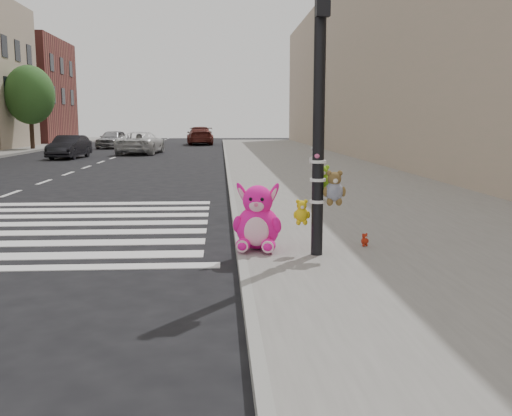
{
  "coord_description": "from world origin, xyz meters",
  "views": [
    {
      "loc": [
        1.27,
        -5.92,
        2.0
      ],
      "look_at": [
        1.77,
        2.16,
        0.75
      ],
      "focal_mm": 40.0,
      "sensor_mm": 36.0,
      "label": 1
    }
  ],
  "objects_px": {
    "signal_pole": "(321,138)",
    "car_dark_far": "(69,147)",
    "red_teddy": "(365,240)",
    "car_white_near": "(141,143)",
    "pink_bunny": "(258,222)"
  },
  "relations": [
    {
      "from": "red_teddy",
      "to": "car_white_near",
      "type": "bearing_deg",
      "value": 82.6
    },
    {
      "from": "signal_pole",
      "to": "car_white_near",
      "type": "bearing_deg",
      "value": 102.75
    },
    {
      "from": "car_white_near",
      "to": "red_teddy",
      "type": "bearing_deg",
      "value": 108.99
    },
    {
      "from": "car_dark_far",
      "to": "red_teddy",
      "type": "bearing_deg",
      "value": -60.87
    },
    {
      "from": "red_teddy",
      "to": "car_dark_far",
      "type": "relative_size",
      "value": 0.05
    },
    {
      "from": "red_teddy",
      "to": "signal_pole",
      "type": "bearing_deg",
      "value": -170.85
    },
    {
      "from": "signal_pole",
      "to": "car_dark_far",
      "type": "xyz_separation_m",
      "value": [
        -9.35,
        23.11,
        -1.15
      ]
    },
    {
      "from": "pink_bunny",
      "to": "red_teddy",
      "type": "bearing_deg",
      "value": 13.05
    },
    {
      "from": "car_dark_far",
      "to": "car_white_near",
      "type": "distance_m",
      "value": 5.12
    },
    {
      "from": "car_dark_far",
      "to": "pink_bunny",
      "type": "bearing_deg",
      "value": -64.42
    },
    {
      "from": "signal_pole",
      "to": "pink_bunny",
      "type": "xyz_separation_m",
      "value": [
        -0.84,
        0.36,
        -1.22
      ]
    },
    {
      "from": "car_white_near",
      "to": "signal_pole",
      "type": "bearing_deg",
      "value": 107.22
    },
    {
      "from": "signal_pole",
      "to": "car_white_near",
      "type": "distance_m",
      "value": 27.81
    },
    {
      "from": "pink_bunny",
      "to": "car_dark_far",
      "type": "distance_m",
      "value": 24.29
    },
    {
      "from": "pink_bunny",
      "to": "red_teddy",
      "type": "relative_size",
      "value": 5.01
    }
  ]
}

